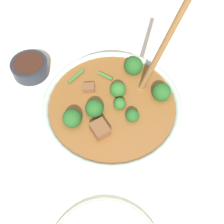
% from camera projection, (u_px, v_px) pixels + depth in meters
% --- Properties ---
extents(ground_plane, '(4.00, 4.00, 0.00)m').
position_uv_depth(ground_plane, '(112.00, 127.00, 0.68)').
color(ground_plane, silver).
extents(stew_bowl, '(0.30, 0.30, 0.30)m').
position_uv_depth(stew_bowl, '(112.00, 114.00, 0.63)').
color(stew_bowl, '#B2C6BC').
rests_on(stew_bowl, ground_plane).
extents(condiment_bowl, '(0.10, 0.10, 0.04)m').
position_uv_depth(condiment_bowl, '(30.00, 67.00, 0.76)').
color(condiment_bowl, '#232833').
rests_on(condiment_bowl, ground_plane).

